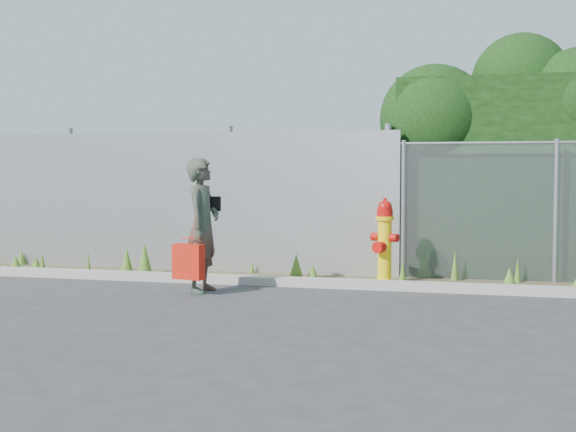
# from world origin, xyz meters

# --- Properties ---
(ground) EXTENTS (80.00, 80.00, 0.00)m
(ground) POSITION_xyz_m (0.00, 0.00, 0.00)
(ground) COLOR #313134
(ground) RESTS_ON ground
(curb) EXTENTS (16.00, 0.22, 0.12)m
(curb) POSITION_xyz_m (0.00, 1.80, 0.06)
(curb) COLOR gray
(curb) RESTS_ON ground
(weed_strip) EXTENTS (16.00, 1.20, 0.51)m
(weed_strip) POSITION_xyz_m (-0.55, 2.42, 0.10)
(weed_strip) COLOR #483D29
(weed_strip) RESTS_ON ground
(corrugated_fence) EXTENTS (8.50, 0.21, 2.30)m
(corrugated_fence) POSITION_xyz_m (-3.25, 3.01, 1.10)
(corrugated_fence) COLOR #A4A7AB
(corrugated_fence) RESTS_ON ground
(fire_hydrant) EXTENTS (0.41, 0.37, 1.22)m
(fire_hydrant) POSITION_xyz_m (0.87, 2.29, 0.59)
(fire_hydrant) COLOR yellow
(fire_hydrant) RESTS_ON ground
(woman) EXTENTS (0.44, 0.66, 1.77)m
(woman) POSITION_xyz_m (-1.36, 1.00, 0.88)
(woman) COLOR #106648
(woman) RESTS_ON ground
(red_tote_bag) EXTENTS (0.41, 0.15, 0.54)m
(red_tote_bag) POSITION_xyz_m (-1.44, 0.70, 0.43)
(red_tote_bag) COLOR #B11A0A
(black_shoulder_bag) EXTENTS (0.26, 0.11, 0.20)m
(black_shoulder_bag) POSITION_xyz_m (-1.32, 1.23, 1.16)
(black_shoulder_bag) COLOR black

